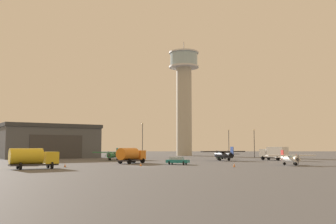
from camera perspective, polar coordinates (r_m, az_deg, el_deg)
The scene contains 18 objects.
ground_plane at distance 63.90m, azimuth -4.11°, elevation -8.13°, with size 400.00×400.00×0.00m, color #545456.
control_tower at distance 141.73m, azimuth 2.40°, elevation 3.04°, with size 11.05×11.05×42.58m.
hangar at distance 116.47m, azimuth -17.67°, elevation -4.21°, with size 32.90×30.87×9.54m.
airplane_white at distance 71.39m, azimuth 17.76°, elevation -6.60°, with size 9.00×7.05×2.64m.
airplane_green at distance 93.65m, azimuth -8.21°, elevation -6.33°, with size 9.87×7.72×2.90m.
airplane_black at distance 90.30m, azimuth 8.40°, elevation -6.26°, with size 10.82×8.56×3.26m.
truck_fuel_tanker_yellow at distance 59.96m, azimuth -19.58°, elevation -6.44°, with size 7.06×5.63×3.04m.
truck_flatbed_silver at distance 76.67m, azimuth -21.13°, elevation -6.43°, with size 3.20×6.77×2.39m.
truck_fuel_tanker_orange at distance 75.21m, azimuth -5.62°, elevation -6.40°, with size 5.47×7.20×3.03m.
truck_box_white at distance 95.33m, azimuth 15.62°, elevation -5.91°, with size 5.76×7.18×3.22m.
car_green at distance 103.76m, azimuth 8.36°, elevation -6.55°, with size 4.32×3.85×1.37m.
car_teal at distance 70.43m, azimuth 1.42°, elevation -7.27°, with size 4.47×3.14×1.37m.
light_post_west at distance 119.03m, azimuth 9.08°, elevation -4.22°, with size 0.44×0.44×8.69m.
light_post_north at distance 112.55m, azimuth -3.85°, elevation -3.79°, with size 0.44×0.44×10.33m.
light_post_centre at distance 114.37m, azimuth 12.79°, elevation -4.21°, with size 0.44×0.44×8.37m.
traffic_cone_near_left at distance 65.16m, azimuth -4.10°, elevation -7.83°, with size 0.36×0.36×0.56m.
traffic_cone_near_right at distance 62.67m, azimuth 9.86°, elevation -7.84°, with size 0.36×0.36×0.65m.
traffic_cone_mid_apron at distance 63.74m, azimuth -15.17°, elevation -7.72°, with size 0.36×0.36×0.58m.
Camera 1 is at (4.53, -63.65, 3.30)m, focal length 40.70 mm.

